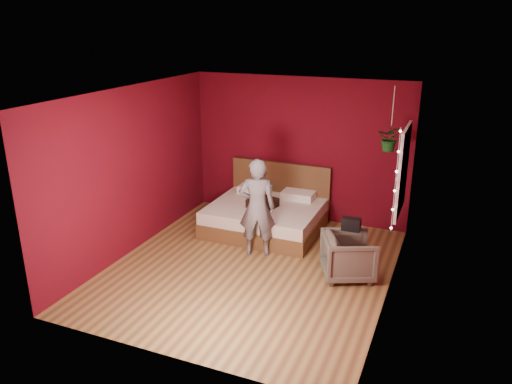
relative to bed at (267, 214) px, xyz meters
name	(u,v)px	position (x,y,z in m)	size (l,w,h in m)	color
floor	(251,268)	(0.32, -1.48, -0.27)	(4.50, 4.50, 0.00)	olive
room_walls	(250,160)	(0.32, -1.48, 1.41)	(4.04, 4.54, 2.62)	#5C0914
window	(403,171)	(2.28, -0.58, 1.23)	(0.05, 0.97, 1.27)	white
fairy_lights	(396,181)	(2.26, -1.11, 1.23)	(0.04, 0.04, 1.45)	silver
bed	(267,214)	(0.00, 0.00, 0.00)	(1.89, 1.61, 1.04)	brown
person	(257,208)	(0.21, -0.98, 0.51)	(0.57, 0.37, 1.56)	slate
armchair	(348,256)	(1.71, -1.18, 0.05)	(0.70, 0.72, 0.65)	#575345
handbag	(351,224)	(1.69, -1.00, 0.48)	(0.27, 0.13, 0.19)	black
throw_pillow	(263,203)	(-0.01, -0.19, 0.28)	(0.42, 0.42, 0.15)	black
hanging_plant	(390,138)	(1.99, 0.08, 1.53)	(0.41, 0.37, 1.00)	silver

